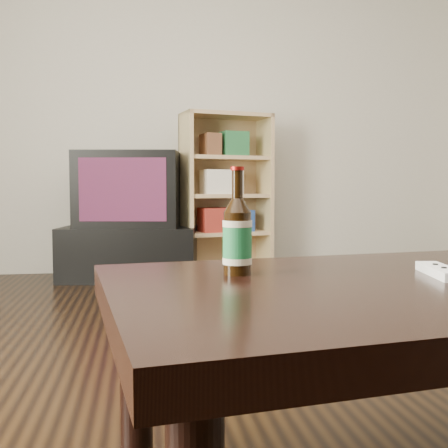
{
  "coord_description": "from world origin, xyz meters",
  "views": [
    {
      "loc": [
        -0.38,
        -1.38,
        0.7
      ],
      "look_at": [
        -0.2,
        -0.24,
        0.62
      ],
      "focal_mm": 42.0,
      "sensor_mm": 36.0,
      "label": 1
    }
  ],
  "objects": [
    {
      "name": "wall_back",
      "position": [
        0.0,
        3.01,
        1.35
      ],
      "size": [
        5.0,
        0.02,
        2.7
      ],
      "primitive_type": "cube",
      "color": "beige",
      "rests_on": "ground"
    },
    {
      "name": "remote",
      "position": [
        0.26,
        -0.33,
        0.51
      ],
      "size": [
        0.08,
        0.18,
        0.02
      ],
      "rotation": [
        0.0,
        0.0,
        -0.19
      ],
      "color": "white",
      "rests_on": "coffee_table"
    },
    {
      "name": "tv",
      "position": [
        -0.48,
        2.62,
        0.68
      ],
      "size": [
        0.81,
        0.58,
        0.56
      ],
      "rotation": [
        0.0,
        0.0,
        -0.16
      ],
      "color": "black",
      "rests_on": "tv_stand"
    },
    {
      "name": "coffee_table",
      "position": [
        0.22,
        -0.34,
        0.44
      ],
      "size": [
        1.43,
        0.96,
        0.5
      ],
      "rotation": [
        0.0,
        0.0,
        0.14
      ],
      "color": "black",
      "rests_on": "floor"
    },
    {
      "name": "bookshelf",
      "position": [
        0.26,
        2.67,
        0.66
      ],
      "size": [
        0.73,
        0.44,
        1.26
      ],
      "rotation": [
        0.0,
        0.0,
        0.2
      ],
      "color": "tan",
      "rests_on": "floor"
    },
    {
      "name": "floor",
      "position": [
        0.0,
        0.0,
        -0.01
      ],
      "size": [
        5.0,
        6.0,
        0.01
      ],
      "primitive_type": "cube",
      "color": "black",
      "rests_on": "ground"
    },
    {
      "name": "beer_bottle",
      "position": [
        -0.17,
        -0.24,
        0.59
      ],
      "size": [
        0.08,
        0.08,
        0.24
      ],
      "rotation": [
        0.0,
        0.0,
        0.27
      ],
      "color": "black",
      "rests_on": "coffee_table"
    },
    {
      "name": "tv_stand",
      "position": [
        -0.48,
        2.62,
        0.2
      ],
      "size": [
        1.07,
        0.65,
        0.4
      ],
      "primitive_type": "cube",
      "rotation": [
        0.0,
        0.0,
        -0.16
      ],
      "color": "black",
      "rests_on": "floor"
    }
  ]
}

